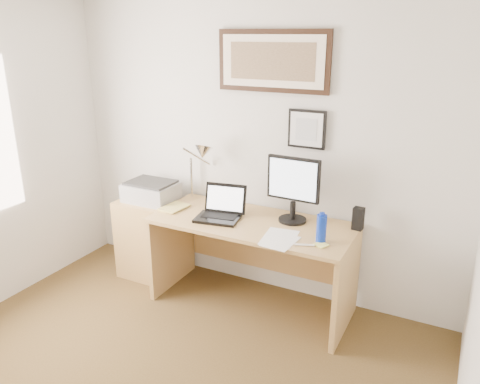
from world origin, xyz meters
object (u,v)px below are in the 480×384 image
Objects in this scene: laptop at (220,211)px; printer at (151,191)px; lcd_monitor at (293,186)px; side_cabinet at (149,238)px; water_bottle at (321,229)px; desk at (256,244)px; book at (166,206)px.

printer is (-0.78, 0.13, 0.01)m from laptop.
lcd_monitor is at bearing 19.58° from laptop.
side_cabinet is 3.56× the size of water_bottle.
printer is at bearing -179.52° from desk.
book is 0.64× the size of laptop.
desk is (-0.60, 0.21, -0.34)m from water_bottle.
water_bottle is 0.54× the size of laptop.
printer is at bearing 34.96° from side_cabinet.
lcd_monitor is (1.07, 0.18, 0.28)m from book.
lcd_monitor is at bearing 9.30° from book.
desk is at bearing 8.54° from book.
side_cabinet is at bearing 173.98° from water_bottle.
book is 0.15× the size of desk.
book is at bearing 176.21° from water_bottle.
laptop is (-0.26, -0.13, 0.29)m from desk.
lcd_monitor is (0.54, 0.19, 0.23)m from laptop.
side_cabinet is 1.51m from lcd_monitor.
book is (-1.39, 0.09, -0.09)m from water_bottle.
lcd_monitor is (1.35, 0.09, 0.68)m from side_cabinet.
printer is (0.04, 0.03, 0.45)m from side_cabinet.
laptop is (-0.86, 0.08, -0.04)m from water_bottle.
lcd_monitor reaches higher than water_bottle.
laptop is 0.61m from lcd_monitor.
water_bottle is 1.40m from book.
laptop reaches higher than book.
water_bottle is 0.85× the size of book.
desk is at bearing 160.60° from water_bottle.
laptop reaches higher than desk.
laptop is at bearing -1.59° from book.
lcd_monitor reaches higher than book.
laptop is at bearing -160.42° from lcd_monitor.
side_cabinet is 0.46m from printer.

